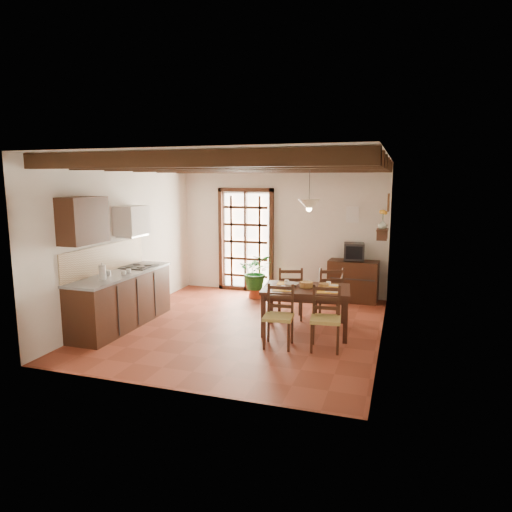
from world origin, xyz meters
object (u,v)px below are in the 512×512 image
at_px(dining_table, 306,293).
at_px(pendant_lamp, 309,204).
at_px(chair_near_right, 325,330).
at_px(crt_tv, 354,251).
at_px(potted_plant, 256,271).
at_px(sideboard, 353,281).
at_px(chair_far_left, 290,302).
at_px(kitchen_counter, 122,299).
at_px(chair_far_right, 329,304).
at_px(chair_near_left, 279,328).

xyz_separation_m(dining_table, pendant_lamp, (0.00, 0.10, 1.43)).
bearing_deg(chair_near_right, pendant_lamp, 112.40).
bearing_deg(dining_table, crt_tv, 69.95).
distance_m(potted_plant, pendant_lamp, 2.75).
height_order(dining_table, sideboard, sideboard).
relative_size(crt_tv, potted_plant, 0.22).
height_order(chair_far_left, crt_tv, crt_tv).
bearing_deg(chair_far_left, crt_tv, -138.09).
xyz_separation_m(kitchen_counter, chair_far_right, (3.29, 1.36, -0.17)).
bearing_deg(crt_tv, chair_far_left, -127.77).
bearing_deg(chair_far_left, chair_near_right, 106.07).
height_order(chair_far_right, pendant_lamp, pendant_lamp).
xyz_separation_m(chair_near_right, chair_far_left, (-0.85, 1.31, 0.01)).
height_order(chair_far_right, sideboard, chair_far_right).
distance_m(chair_near_left, chair_near_right, 0.69).
relative_size(kitchen_counter, potted_plant, 1.15).
relative_size(chair_far_left, potted_plant, 0.49).
bearing_deg(chair_near_left, kitchen_counter, 172.13).
relative_size(kitchen_counter, dining_table, 1.53).
distance_m(dining_table, chair_near_right, 0.86).
relative_size(dining_table, chair_near_right, 1.59).
xyz_separation_m(dining_table, chair_far_left, (-0.42, 0.66, -0.35)).
bearing_deg(potted_plant, sideboard, 9.25).
bearing_deg(chair_near_right, crt_tv, 81.26).
relative_size(chair_far_left, chair_far_right, 0.97).
bearing_deg(dining_table, sideboard, 69.98).
bearing_deg(chair_far_left, chair_near_left, 79.99).
bearing_deg(chair_near_right, chair_far_right, 89.78).
height_order(dining_table, chair_far_right, chair_far_right).
xyz_separation_m(chair_near_left, chair_far_right, (0.52, 1.48, 0.02)).
bearing_deg(chair_far_left, kitchen_counter, 9.28).
distance_m(chair_near_right, sideboard, 2.87).
bearing_deg(chair_near_left, pendant_lamp, 67.63).
bearing_deg(crt_tv, dining_table, -109.65).
distance_m(dining_table, chair_near_left, 0.86).
bearing_deg(pendant_lamp, chair_near_left, -106.97).
xyz_separation_m(chair_near_right, crt_tv, (0.09, 2.86, 0.74)).
distance_m(kitchen_counter, sideboard, 4.53).
height_order(kitchen_counter, pendant_lamp, pendant_lamp).
distance_m(chair_near_right, crt_tv, 2.95).
height_order(crt_tv, pendant_lamp, pendant_lamp).
distance_m(chair_near_right, chair_far_left, 1.56).
xyz_separation_m(chair_near_left, chair_near_right, (0.68, 0.08, 0.00)).
distance_m(chair_far_right, crt_tv, 1.65).
bearing_deg(pendant_lamp, chair_far_left, 127.28).
distance_m(kitchen_counter, crt_tv, 4.56).
distance_m(chair_near_right, pendant_lamp, 1.99).
distance_m(chair_far_right, sideboard, 1.49).
bearing_deg(crt_tv, sideboard, 83.48).
bearing_deg(chair_far_left, dining_table, 105.99).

